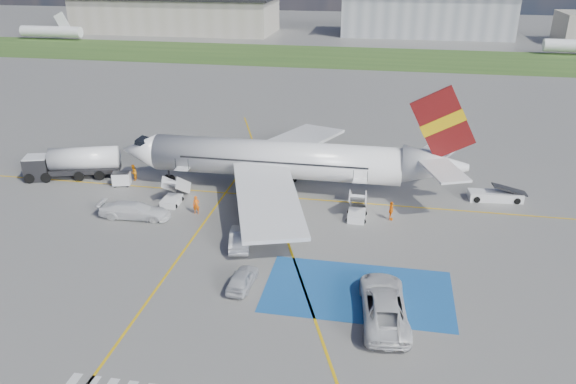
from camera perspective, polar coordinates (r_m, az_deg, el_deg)
name	(u,v)px	position (r m, az deg, el deg)	size (l,w,h in m)	color
ground	(242,253)	(47.78, -4.65, -6.20)	(400.00, 400.00, 0.00)	#60605E
grass_strip	(345,57)	(137.49, 5.78, 13.49)	(400.00, 30.00, 0.01)	#2D4C1E
taxiway_line_main	(272,196)	(58.19, -1.64, -0.45)	(120.00, 0.20, 0.01)	gold
taxiway_line_cross	(137,317)	(41.49, -15.14, -12.12)	(0.20, 60.00, 0.01)	gold
taxiway_line_diag	(272,196)	(58.19, -1.64, -0.45)	(0.20, 60.00, 0.01)	gold
staging_box	(358,291)	(43.04, 7.11, -9.97)	(14.00, 8.00, 0.01)	#184F94
terminal_west	(176,15)	(183.40, -11.28, 17.24)	(60.00, 22.00, 10.00)	gray
terminal_centre	(427,15)	(176.07, 13.89, 17.10)	(48.00, 18.00, 12.00)	gray
airliner	(290,160)	(58.46, 0.17, 3.26)	(36.81, 32.95, 11.92)	silver
airstairs_fwd	(173,197)	(57.72, -11.60, -0.49)	(1.90, 5.20, 3.60)	silver
airstairs_aft	(357,211)	(53.88, 7.02, -1.95)	(1.90, 5.20, 3.60)	silver
fuel_tanker	(74,165)	(67.03, -20.95, 2.58)	(10.42, 5.58, 3.45)	black
gpu_cart	(122,180)	(63.20, -16.54, 1.22)	(2.09, 1.61, 1.55)	silver
belt_loader	(496,196)	(61.01, 20.34, -0.39)	(5.80, 2.54, 1.70)	silver
car_silver_a	(242,279)	(43.04, -4.66, -8.75)	(1.65, 4.10, 1.40)	#B6B8BE
car_silver_b	(240,238)	(48.53, -4.91, -4.66)	(1.66, 4.76, 1.57)	#A8AAAF
van_white_a	(384,301)	(40.07, 9.73, -10.83)	(3.05, 6.61, 2.48)	silver
van_white_b	(134,208)	(55.16, -15.34, -1.58)	(2.10, 5.18, 2.03)	silver
crew_fwd	(196,205)	(54.82, -9.31, -1.30)	(0.66, 0.43, 1.82)	#F6620C
crew_nose	(133,173)	(64.24, -15.43, 1.92)	(0.89, 0.69, 1.83)	orange
crew_aft	(391,211)	(53.73, 10.43, -1.89)	(1.09, 0.45, 1.86)	orange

